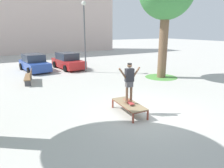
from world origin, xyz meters
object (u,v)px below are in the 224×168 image
at_px(skater, 129,80).
at_px(light_post, 84,27).
at_px(skate_box, 129,105).
at_px(car_red, 68,61).
at_px(car_blue, 34,63).
at_px(park_bench, 29,76).
at_px(skateboard, 129,102).

bearing_deg(skater, light_post, 78.57).
bearing_deg(skate_box, car_red, 84.64).
xyz_separation_m(car_blue, park_bench, (-1.10, -4.26, -0.24)).
bearing_deg(skateboard, car_blue, 98.74).
distance_m(skater, car_blue, 12.34).
height_order(car_blue, light_post, light_post).
bearing_deg(light_post, skateboard, -101.43).
xyz_separation_m(skate_box, skater, (0.00, 0.03, 1.12)).
xyz_separation_m(skater, car_blue, (-1.87, 12.17, -0.84)).
bearing_deg(skater, skateboard, -101.05).
bearing_deg(car_blue, skater, -81.26).
height_order(skateboard, park_bench, park_bench).
height_order(skater, car_blue, skater).
bearing_deg(car_red, light_post, -72.65).
distance_m(skateboard, park_bench, 8.45).
relative_size(skate_box, car_blue, 0.45).
xyz_separation_m(skateboard, park_bench, (-2.97, 7.91, -0.09)).
bearing_deg(car_red, park_bench, -136.37).
relative_size(skateboard, light_post, 0.14).
bearing_deg(skate_box, light_post, 78.59).
distance_m(skate_box, car_red, 11.88).
relative_size(skate_box, park_bench, 0.80).
bearing_deg(park_bench, skater, -69.42).
bearing_deg(light_post, car_red, 107.35).
xyz_separation_m(park_bench, light_post, (4.85, 1.40, 3.38)).
distance_m(skate_box, park_bench, 8.48).
relative_size(skateboard, park_bench, 0.34).
height_order(skateboard, skater, skater).
bearing_deg(car_blue, skate_box, -81.29).
bearing_deg(skate_box, park_bench, 110.50).
height_order(car_red, light_post, light_post).
bearing_deg(car_red, skateboard, -95.36).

